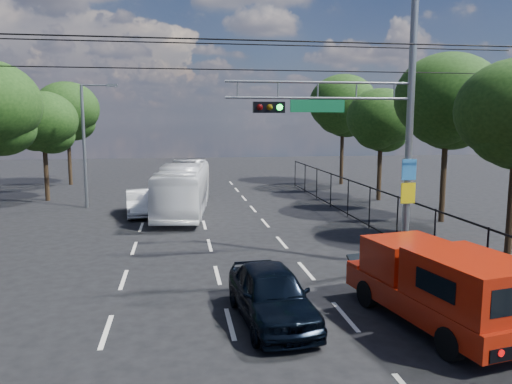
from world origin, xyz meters
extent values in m
cube|color=beige|center=(-3.00, 4.00, 0.01)|extent=(0.12, 2.00, 0.01)
cube|color=beige|center=(-3.00, 8.00, 0.01)|extent=(0.12, 2.00, 0.01)
cube|color=beige|center=(-3.00, 12.00, 0.01)|extent=(0.12, 2.00, 0.01)
cube|color=beige|center=(-3.00, 16.00, 0.01)|extent=(0.12, 2.00, 0.01)
cube|color=beige|center=(-3.00, 20.00, 0.01)|extent=(0.12, 2.00, 0.01)
cube|color=beige|center=(-3.00, 24.00, 0.01)|extent=(0.12, 2.00, 0.01)
cube|color=beige|center=(-3.00, 28.00, 0.01)|extent=(0.12, 2.00, 0.01)
cube|color=beige|center=(-3.00, 32.00, 0.01)|extent=(0.12, 2.00, 0.01)
cube|color=beige|center=(0.00, 4.00, 0.01)|extent=(0.12, 2.00, 0.01)
cube|color=beige|center=(0.00, 8.00, 0.01)|extent=(0.12, 2.00, 0.01)
cube|color=beige|center=(0.00, 12.00, 0.01)|extent=(0.12, 2.00, 0.01)
cube|color=beige|center=(0.00, 16.00, 0.01)|extent=(0.12, 2.00, 0.01)
cube|color=beige|center=(0.00, 20.00, 0.01)|extent=(0.12, 2.00, 0.01)
cube|color=beige|center=(0.00, 24.00, 0.01)|extent=(0.12, 2.00, 0.01)
cube|color=beige|center=(0.00, 28.00, 0.01)|extent=(0.12, 2.00, 0.01)
cube|color=beige|center=(0.00, 32.00, 0.01)|extent=(0.12, 2.00, 0.01)
cube|color=beige|center=(3.00, 4.00, 0.01)|extent=(0.12, 2.00, 0.01)
cube|color=beige|center=(3.00, 8.00, 0.01)|extent=(0.12, 2.00, 0.01)
cube|color=beige|center=(3.00, 12.00, 0.01)|extent=(0.12, 2.00, 0.01)
cube|color=beige|center=(3.00, 16.00, 0.01)|extent=(0.12, 2.00, 0.01)
cube|color=beige|center=(3.00, 20.00, 0.01)|extent=(0.12, 2.00, 0.01)
cube|color=beige|center=(3.00, 24.00, 0.01)|extent=(0.12, 2.00, 0.01)
cube|color=beige|center=(3.00, 28.00, 0.01)|extent=(0.12, 2.00, 0.01)
cube|color=beige|center=(3.00, 32.00, 0.01)|extent=(0.12, 2.00, 0.01)
cylinder|color=slate|center=(6.50, 8.00, 4.75)|extent=(0.24, 0.24, 9.50)
cylinder|color=slate|center=(3.40, 8.00, 6.25)|extent=(6.20, 0.08, 0.08)
cylinder|color=slate|center=(3.40, 8.00, 5.75)|extent=(6.20, 0.08, 0.08)
cube|color=black|center=(1.70, 8.00, 5.45)|extent=(1.00, 0.28, 0.35)
sphere|color=#3F0505|center=(1.38, 7.85, 5.45)|extent=(0.20, 0.20, 0.20)
sphere|color=#4C3805|center=(1.70, 7.85, 5.45)|extent=(0.20, 0.20, 0.20)
sphere|color=#0CE533|center=(2.02, 7.85, 5.45)|extent=(0.20, 0.20, 0.20)
cube|color=#0D5D34|center=(3.30, 8.00, 5.50)|extent=(1.80, 0.05, 0.40)
cube|color=#2A78C4|center=(6.48, 7.86, 3.40)|extent=(0.50, 0.04, 0.70)
cube|color=yellow|center=(6.48, 7.86, 2.60)|extent=(0.50, 0.04, 0.70)
cylinder|color=slate|center=(5.90, 8.00, 6.00)|extent=(0.05, 0.05, 0.50)
cylinder|color=slate|center=(4.60, 8.00, 6.00)|extent=(0.05, 0.05, 0.50)
cylinder|color=slate|center=(3.30, 8.00, 6.00)|extent=(0.05, 0.05, 0.50)
cylinder|color=slate|center=(2.00, 8.00, 6.00)|extent=(0.05, 0.05, 0.50)
cylinder|color=slate|center=(0.70, 8.00, 6.00)|extent=(0.05, 0.05, 0.50)
cylinder|color=slate|center=(-6.50, 22.00, 3.50)|extent=(0.18, 0.18, 7.00)
cylinder|color=slate|center=(-5.70, 22.00, 7.00)|extent=(1.60, 0.09, 0.09)
cube|color=slate|center=(-4.80, 22.00, 7.00)|extent=(0.60, 0.22, 0.15)
cylinder|color=black|center=(0.00, 6.00, 7.20)|extent=(22.00, 0.04, 0.04)
cylinder|color=black|center=(0.00, 9.50, 7.60)|extent=(22.00, 0.04, 0.04)
cylinder|color=black|center=(0.00, 11.00, 6.90)|extent=(22.00, 0.04, 0.04)
cube|color=black|center=(7.60, 12.00, 1.95)|extent=(0.04, 34.00, 0.06)
cube|color=black|center=(7.60, 12.00, 0.15)|extent=(0.04, 34.00, 0.06)
cylinder|color=black|center=(7.60, 5.00, 1.00)|extent=(0.06, 0.06, 2.00)
cylinder|color=black|center=(7.60, 8.00, 1.00)|extent=(0.06, 0.06, 2.00)
cylinder|color=black|center=(7.60, 11.00, 1.00)|extent=(0.06, 0.06, 2.00)
cylinder|color=black|center=(7.60, 14.00, 1.00)|extent=(0.06, 0.06, 2.00)
cylinder|color=black|center=(7.60, 17.00, 1.00)|extent=(0.06, 0.06, 2.00)
cylinder|color=black|center=(7.60, 20.00, 1.00)|extent=(0.06, 0.06, 2.00)
cylinder|color=black|center=(7.60, 23.00, 1.00)|extent=(0.06, 0.06, 2.00)
cylinder|color=black|center=(7.60, 26.00, 1.00)|extent=(0.06, 0.06, 2.00)
cylinder|color=black|center=(7.60, 29.00, 1.00)|extent=(0.06, 0.06, 2.00)
cylinder|color=black|center=(11.20, 9.00, 2.10)|extent=(0.28, 0.28, 4.20)
ellipsoid|color=black|center=(10.85, 8.80, 4.50)|extent=(2.85, 2.85, 2.28)
cylinder|color=black|center=(11.80, 15.00, 2.38)|extent=(0.28, 0.28, 4.76)
ellipsoid|color=black|center=(11.80, 15.00, 6.12)|extent=(5.10, 5.10, 4.33)
ellipsoid|color=black|center=(12.20, 15.30, 4.93)|extent=(3.40, 3.40, 2.72)
ellipsoid|color=black|center=(11.45, 14.80, 5.10)|extent=(3.23, 3.23, 2.58)
cylinder|color=black|center=(11.40, 22.00, 2.02)|extent=(0.28, 0.28, 4.03)
ellipsoid|color=black|center=(11.40, 22.00, 5.18)|extent=(4.32, 4.32, 3.67)
ellipsoid|color=black|center=(11.80, 22.30, 4.18)|extent=(2.88, 2.88, 2.30)
ellipsoid|color=black|center=(11.05, 21.80, 4.32)|extent=(2.74, 2.74, 2.19)
cylinder|color=black|center=(11.60, 30.00, 2.46)|extent=(0.28, 0.28, 4.93)
ellipsoid|color=black|center=(11.60, 30.00, 6.34)|extent=(5.28, 5.28, 4.49)
ellipsoid|color=black|center=(12.00, 30.30, 5.10)|extent=(3.52, 3.52, 2.82)
ellipsoid|color=black|center=(11.25, 29.80, 5.28)|extent=(3.34, 3.34, 2.68)
ellipsoid|color=black|center=(-9.40, 17.30, 4.64)|extent=(3.20, 3.20, 2.56)
cylinder|color=black|center=(-9.40, 25.00, 1.96)|extent=(0.28, 0.28, 3.92)
ellipsoid|color=black|center=(-9.40, 25.00, 5.04)|extent=(4.20, 4.20, 3.57)
ellipsoid|color=black|center=(-9.00, 25.30, 4.06)|extent=(2.80, 2.80, 2.24)
ellipsoid|color=black|center=(-9.75, 24.80, 4.20)|extent=(2.66, 2.66, 2.13)
cylinder|color=black|center=(-9.60, 33.00, 2.30)|extent=(0.28, 0.28, 4.59)
ellipsoid|color=black|center=(-9.60, 33.00, 5.90)|extent=(4.92, 4.92, 4.18)
ellipsoid|color=black|center=(-9.20, 33.30, 4.76)|extent=(3.28, 3.28, 2.62)
ellipsoid|color=black|center=(-9.95, 32.80, 4.92)|extent=(3.12, 3.12, 2.49)
cylinder|color=black|center=(3.83, 4.57, 0.37)|extent=(0.40, 0.77, 0.73)
cylinder|color=black|center=(5.58, 4.90, 0.37)|extent=(0.40, 0.77, 0.73)
cylinder|color=black|center=(4.42, 1.38, 0.37)|extent=(0.40, 0.77, 0.73)
cube|color=maroon|center=(5.00, 3.14, 0.65)|extent=(2.90, 5.51, 0.59)
cube|color=maroon|center=(4.57, 5.46, 0.73)|extent=(2.01, 0.92, 0.58)
cube|color=black|center=(4.52, 5.73, 1.00)|extent=(1.83, 0.74, 0.32)
cube|color=maroon|center=(4.78, 4.32, 1.41)|extent=(2.15, 1.94, 1.00)
cube|color=black|center=(4.92, 3.55, 1.47)|extent=(1.61, 0.34, 0.58)
cube|color=maroon|center=(5.21, 2.00, 1.49)|extent=(2.40, 2.98, 1.10)
cube|color=black|center=(6.18, 2.18, 1.52)|extent=(0.27, 1.24, 0.47)
cube|color=black|center=(4.24, 1.83, 1.52)|extent=(0.27, 1.24, 0.47)
imported|color=black|center=(1.06, 4.02, 0.71)|extent=(2.03, 4.31, 1.42)
imported|color=white|center=(-0.92, 19.49, 1.36)|extent=(3.34, 9.93, 2.71)
imported|color=silver|center=(-3.26, 19.13, 0.67)|extent=(1.83, 4.18, 1.33)
camera|label=1|loc=(-1.20, -7.83, 5.05)|focal=35.00mm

